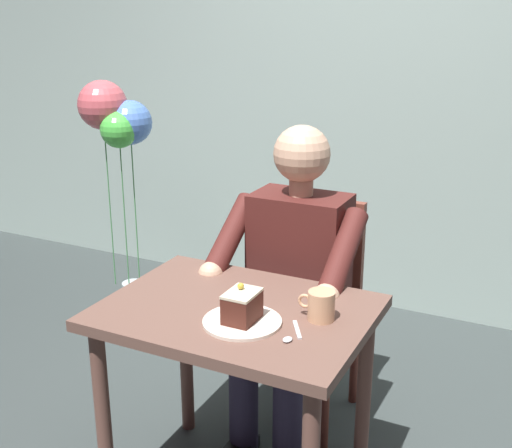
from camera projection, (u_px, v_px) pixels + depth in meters
name	position (u px, v px, depth m)	size (l,w,h in m)	color
cafe_rear_panel	(397.00, 33.00, 3.30)	(6.40, 0.12, 3.00)	#9BB0A8
dining_table	(237.00, 339.00, 2.06)	(0.84, 0.62, 0.71)	brown
chair	(307.00, 300.00, 2.62)	(0.42, 0.42, 0.89)	brown
seated_person	(291.00, 281.00, 2.43)	(0.53, 0.58, 1.21)	#4D1E1B
dessert_plate	(242.00, 322.00, 1.92)	(0.24, 0.24, 0.01)	silver
cake_slice	(242.00, 306.00, 1.91)	(0.09, 0.12, 0.11)	#4D2219
coffee_cup	(321.00, 305.00, 1.94)	(0.12, 0.08, 0.09)	tan
dessert_spoon	(292.00, 335.00, 1.85)	(0.07, 0.14, 0.01)	silver
balloon_display	(117.00, 135.00, 3.18)	(0.35, 0.28, 1.29)	#B2C1C6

